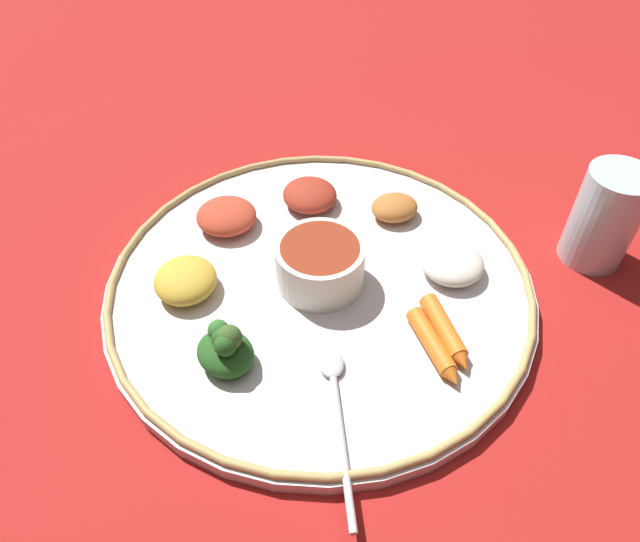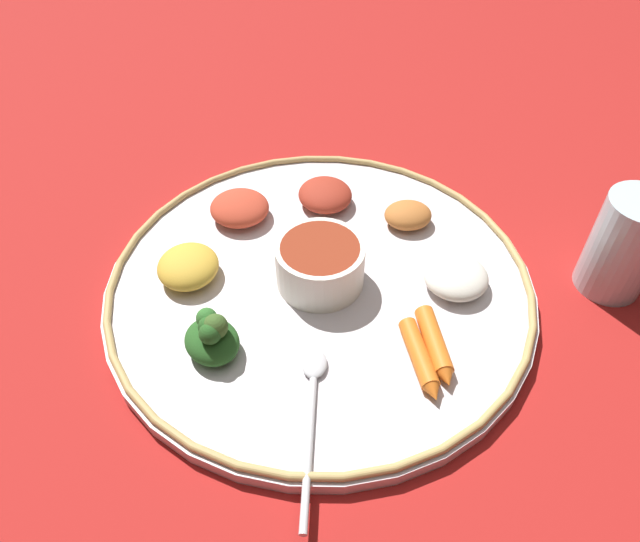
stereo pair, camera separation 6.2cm
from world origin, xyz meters
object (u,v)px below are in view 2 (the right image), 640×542
Objects in this scene: center_bowl at (320,263)px; carrot_outer at (435,345)px; spoon at (312,402)px; greens_pile at (212,337)px; drinking_glass at (622,250)px; carrot_near_spoon at (421,358)px.

carrot_outer is (0.05, -0.13, -0.02)m from center_bowl.
spoon is 2.35× the size of greens_pile.
carrot_near_spoon is at bearing -179.19° from drinking_glass.
center_bowl reaches higher than carrot_outer.
center_bowl is 0.81× the size of drinking_glass.
carrot_outer is at bearing -67.79° from center_bowl.
carrot_near_spoon is (0.17, -0.10, -0.01)m from greens_pile.
center_bowl is at bearing 103.61° from carrot_near_spoon.
spoon is at bearing 179.29° from carrot_outer.
spoon is 0.11m from carrot_near_spoon.
greens_pile is 0.75× the size of carrot_outer.
drinking_glass is at bearing -25.52° from center_bowl.
drinking_glass reaches higher than center_bowl.
greens_pile is (-0.13, -0.04, -0.01)m from center_bowl.
center_bowl is 0.32m from drinking_glass.
carrot_outer is at bearing 179.45° from drinking_glass.
center_bowl reaches higher than spoon.
greens_pile is 0.58× the size of drinking_glass.
carrot_near_spoon reaches higher than spoon.
drinking_glass reaches higher than greens_pile.
carrot_outer is (0.13, -0.00, 0.01)m from spoon.
drinking_glass is (0.29, -0.14, 0.01)m from center_bowl.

